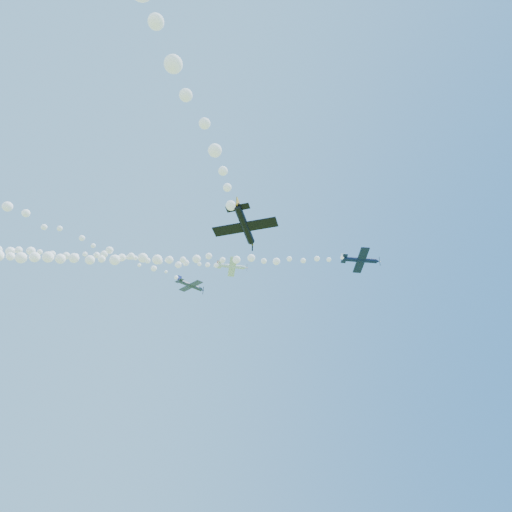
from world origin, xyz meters
name	(u,v)px	position (x,y,z in m)	size (l,w,h in m)	color
plane_white	(232,266)	(5.90, 9.75, 53.75)	(6.61, 7.01, 2.14)	white
smoke_trail_white	(32,251)	(-32.81, 20.08, 53.45)	(73.69, 21.45, 2.83)	white
plane_navy	(361,260)	(23.11, -10.38, 46.79)	(6.99, 7.42, 2.65)	#0E173D
smoke_trail_navy	(129,258)	(-15.01, 4.89, 46.60)	(72.49, 30.59, 2.80)	white
plane_grey	(191,285)	(-2.21, 10.86, 47.62)	(6.35, 6.69, 1.75)	#384052
plane_black	(245,226)	(-4.58, -24.62, 34.26)	(6.96, 6.57, 2.51)	black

